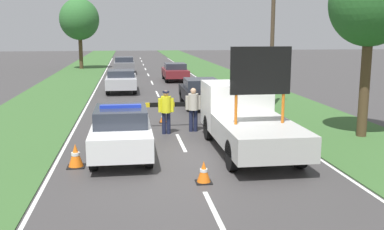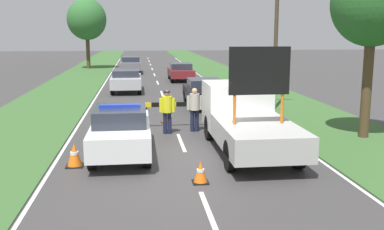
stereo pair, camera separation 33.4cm
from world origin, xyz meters
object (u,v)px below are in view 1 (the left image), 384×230
traffic_cone_near_police (240,115)px  traffic_cone_behind_barrier (163,117)px  road_barrier (174,106)px  queued_car_suv_grey (124,65)px  work_truck (245,117)px  queued_car_sedan_silver (121,80)px  traffic_cone_centre_front (76,156)px  police_car (121,131)px  traffic_cone_lane_edge (204,172)px  queued_car_wagon_maroon (175,71)px  roadside_tree_near_right (79,19)px  queued_car_sedan_black (201,92)px  traffic_cone_near_truck (216,124)px  roadside_tree_near_left (370,5)px  police_officer (166,108)px  pedestrian_civilian (193,106)px  utility_pole (273,32)px

traffic_cone_near_police → traffic_cone_behind_barrier: 3.35m
road_barrier → queued_car_suv_grey: size_ratio=0.69×
work_truck → queued_car_sedan_silver: 15.89m
traffic_cone_behind_barrier → queued_car_suv_grey: 24.17m
traffic_cone_centre_front → traffic_cone_behind_barrier: bearing=63.6°
police_car → traffic_cone_lane_edge: (2.18, -2.97, -0.53)m
queued_car_wagon_maroon → police_car: bearing=79.6°
traffic_cone_centre_front → roadside_tree_near_right: 36.42m
police_car → queued_car_sedan_black: (4.06, 9.12, -0.03)m
traffic_cone_near_police → traffic_cone_near_truck: (-1.31, -1.30, -0.09)m
traffic_cone_near_truck → queued_car_suv_grey: bearing=98.3°
road_barrier → roadside_tree_near_left: 8.41m
roadside_tree_near_right → queued_car_sedan_black: bearing=-71.3°
police_car → queued_car_sedan_silver: size_ratio=1.06×
traffic_cone_near_truck → traffic_cone_lane_edge: (-1.54, -6.17, 0.02)m
work_truck → police_officer: size_ratio=3.58×
police_officer → pedestrian_civilian: pedestrian_civilian is taller
traffic_cone_lane_edge → queued_car_sedan_silver: 18.79m
pedestrian_civilian → utility_pole: bearing=60.0°
road_barrier → queued_car_sedan_black: bearing=61.4°
police_officer → road_barrier: bearing=-105.9°
police_officer → utility_pole: bearing=-134.9°
road_barrier → roadside_tree_near_right: 31.82m
roadside_tree_near_right → utility_pole: 29.69m
queued_car_sedan_black → police_officer: bearing=69.0°
pedestrian_civilian → traffic_cone_behind_barrier: bearing=134.8°
traffic_cone_centre_front → queued_car_sedan_black: bearing=62.1°
traffic_cone_behind_barrier → roadside_tree_near_right: (-6.38, 29.77, 4.92)m
queued_car_sedan_silver → police_car: bearing=90.7°
police_officer → traffic_cone_centre_front: bearing=57.8°
road_barrier → queued_car_sedan_silver: size_ratio=0.69×
police_officer → roadside_tree_near_right: (-6.34, 31.96, 4.14)m
work_truck → traffic_cone_behind_barrier: (-2.45, 4.72, -0.84)m
police_car → pedestrian_civilian: (2.80, 3.21, 0.20)m
police_car → work_truck: work_truck is taller
police_officer → queued_car_suv_grey: police_officer is taller
traffic_cone_behind_barrier → police_officer: bearing=-91.2°
traffic_cone_lane_edge → utility_pole: (5.29, 10.79, 3.64)m
work_truck → traffic_cone_centre_front: size_ratio=8.67×
traffic_cone_centre_front → pedestrian_civilian: bearing=46.0°
pedestrian_civilian → police_car: bearing=-115.5°
roadside_tree_near_right → traffic_cone_near_truck: bearing=-75.2°
queued_car_sedan_black → utility_pole: 4.81m
traffic_cone_behind_barrier → queued_car_sedan_black: size_ratio=0.11×
queued_car_suv_grey → queued_car_sedan_silver: bearing=89.5°
police_car → road_barrier: bearing=66.3°
queued_car_sedan_silver → queued_car_suv_grey: 13.55m
queued_car_sedan_silver → queued_car_sedan_black: bearing=123.1°
work_truck → traffic_cone_near_police: (0.85, 4.11, -0.72)m
pedestrian_civilian → traffic_cone_behind_barrier: size_ratio=3.62×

